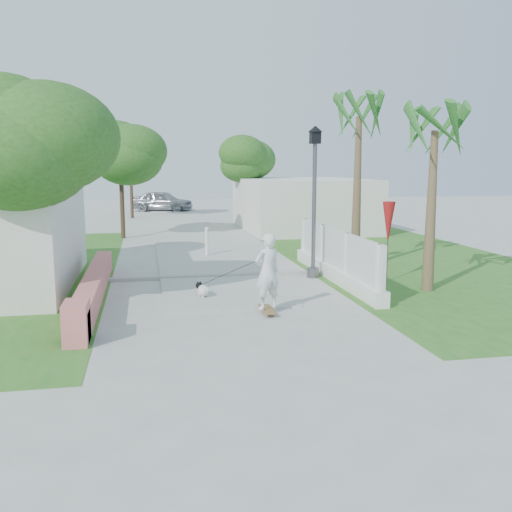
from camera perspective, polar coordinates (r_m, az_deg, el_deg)
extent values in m
plane|color=#B7B7B2|center=(11.28, -0.49, -8.08)|extent=(90.00, 90.00, 0.00)
cube|color=#B7B7B2|center=(30.83, -7.28, 2.92)|extent=(3.20, 36.00, 0.06)
cube|color=#999993|center=(17.03, -4.17, -2.01)|extent=(6.50, 0.25, 0.10)
cube|color=#2D6C22|center=(20.91, 14.56, -0.32)|extent=(8.00, 20.00, 0.01)
cube|color=#E17673|center=(14.97, -15.91, -2.92)|extent=(0.45, 8.00, 0.60)
cube|color=#E17673|center=(11.27, -17.54, -6.41)|extent=(0.45, 0.80, 0.80)
cube|color=white|center=(16.78, 7.85, -1.72)|extent=(0.35, 7.00, 0.40)
cube|color=white|center=(16.66, 7.90, 0.82)|extent=(0.10, 7.00, 1.10)
cube|color=white|center=(13.75, 12.18, -1.92)|extent=(0.14, 0.14, 1.50)
cube|color=white|center=(15.76, 9.06, -0.42)|extent=(0.14, 0.14, 1.50)
cube|color=white|center=(17.82, 6.65, 0.73)|extent=(0.14, 0.14, 1.50)
cube|color=white|center=(19.71, 4.90, 1.57)|extent=(0.14, 0.14, 1.50)
cube|color=silver|center=(29.75, 4.59, 5.19)|extent=(6.00, 8.00, 2.60)
cylinder|color=#59595E|center=(17.11, 5.72, -1.64)|extent=(0.36, 0.36, 0.30)
cylinder|color=#59595E|center=(16.86, 5.82, 4.55)|extent=(0.12, 0.12, 4.00)
cube|color=black|center=(16.83, 5.94, 11.69)|extent=(0.28, 0.28, 0.35)
cone|color=black|center=(16.84, 5.95, 12.54)|extent=(0.44, 0.44, 0.18)
cylinder|color=white|center=(20.90, -4.95, 1.31)|extent=(0.12, 0.12, 1.00)
sphere|color=white|center=(20.84, -4.97, 2.72)|extent=(0.14, 0.14, 0.14)
cylinder|color=#59595E|center=(16.70, 13.01, 0.86)|extent=(0.04, 0.04, 2.00)
cone|color=#A91819|center=(16.62, 13.10, 3.25)|extent=(0.36, 0.36, 1.20)
cylinder|color=#4C3826|center=(13.90, -21.48, 2.67)|extent=(0.20, 0.20, 3.85)
ellipsoid|color=#255117|center=(13.83, -21.88, 9.48)|extent=(3.60, 3.60, 2.70)
ellipsoid|color=#255117|center=(13.61, -21.29, 11.00)|extent=(3.06, 3.06, 2.30)
ellipsoid|color=#255117|center=(14.09, -22.72, 12.26)|extent=(2.70, 2.70, 2.02)
cylinder|color=#4C3826|center=(19.48, -21.46, 3.84)|extent=(0.20, 0.20, 3.50)
ellipsoid|color=#255117|center=(19.42, -21.72, 8.25)|extent=(3.20, 3.20, 2.40)
ellipsoid|color=#255117|center=(19.19, -21.30, 9.31)|extent=(2.72, 2.72, 2.05)
ellipsoid|color=#255117|center=(19.66, -22.32, 10.26)|extent=(2.40, 2.40, 1.79)
cylinder|color=#4C3826|center=(26.65, -13.27, 5.87)|extent=(0.20, 0.20, 3.85)
ellipsoid|color=#255117|center=(26.61, -13.40, 9.41)|extent=(3.40, 3.40, 2.55)
ellipsoid|color=#255117|center=(26.41, -13.01, 10.19)|extent=(2.89, 2.89, 2.18)
ellipsoid|color=#255117|center=(26.84, -13.87, 10.89)|extent=(2.55, 2.55, 1.90)
cylinder|color=#4C3826|center=(31.07, -1.41, 6.22)|extent=(0.20, 0.20, 3.50)
ellipsoid|color=#255117|center=(31.02, -1.42, 8.98)|extent=(3.00, 3.00, 2.25)
ellipsoid|color=#255117|center=(30.86, -0.99, 9.63)|extent=(2.55, 2.55, 1.92)
ellipsoid|color=#255117|center=(31.20, -1.85, 10.27)|extent=(2.25, 2.25, 1.68)
cylinder|color=#4C3826|center=(36.63, -12.37, 6.73)|extent=(0.20, 0.20, 3.85)
ellipsoid|color=#255117|center=(36.60, -12.45, 9.31)|extent=(3.20, 3.20, 2.40)
ellipsoid|color=#255117|center=(36.40, -12.16, 9.87)|extent=(2.72, 2.72, 2.05)
ellipsoid|color=#255117|center=(36.82, -12.80, 10.39)|extent=(2.40, 2.40, 1.79)
cone|color=brown|center=(18.33, 10.06, 6.07)|extent=(0.32, 0.32, 4.80)
cone|color=brown|center=(15.68, 17.09, 4.21)|extent=(0.32, 0.32, 4.20)
cube|color=olive|center=(12.96, 1.14, -5.34)|extent=(0.56, 0.92, 0.02)
imported|color=white|center=(12.77, 1.15, -1.56)|extent=(0.73, 0.61, 1.72)
cylinder|color=gray|center=(12.65, 1.09, -5.99)|extent=(0.03, 0.06, 0.06)
cylinder|color=gray|center=(12.69, 1.80, -5.96)|extent=(0.03, 0.06, 0.06)
cylinder|color=gray|center=(13.26, 0.50, -5.28)|extent=(0.03, 0.06, 0.06)
cylinder|color=gray|center=(13.29, 1.19, -5.25)|extent=(0.03, 0.06, 0.06)
ellipsoid|color=white|center=(14.38, -5.30, -3.45)|extent=(0.42, 0.52, 0.28)
sphere|color=black|center=(14.55, -5.71, -2.96)|extent=(0.18, 0.18, 0.18)
sphere|color=white|center=(14.63, -5.86, -2.99)|extent=(0.09, 0.09, 0.09)
cone|color=black|center=(14.51, -5.86, -2.65)|extent=(0.05, 0.05, 0.06)
cone|color=black|center=(14.55, -5.57, -2.62)|extent=(0.05, 0.05, 0.06)
cylinder|color=white|center=(14.48, -5.72, -3.97)|extent=(0.04, 0.04, 0.13)
cylinder|color=white|center=(14.54, -5.27, -3.91)|extent=(0.04, 0.04, 0.13)
cylinder|color=white|center=(14.29, -5.31, -4.14)|extent=(0.04, 0.04, 0.13)
cylinder|color=white|center=(14.35, -4.86, -4.08)|extent=(0.04, 0.04, 0.13)
cylinder|color=white|center=(14.18, -4.89, -3.31)|extent=(0.07, 0.11, 0.11)
imported|color=#B5B8BD|center=(41.68, -9.36, 5.45)|extent=(4.67, 3.32, 1.48)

